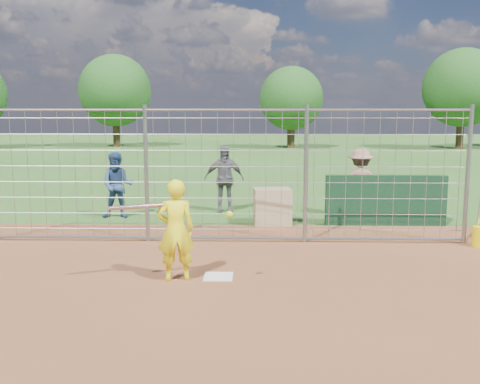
{
  "coord_description": "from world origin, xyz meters",
  "views": [
    {
      "loc": [
        0.53,
        -7.95,
        2.48
      ],
      "look_at": [
        0.3,
        0.8,
        1.15
      ],
      "focal_mm": 40.0,
      "sensor_mm": 36.0,
      "label": 1
    }
  ],
  "objects_px": {
    "batter": "(176,230)",
    "bystander_a": "(117,185)",
    "equipment_bin": "(272,207)",
    "bystander_b": "(224,179)",
    "bystander_c": "(360,183)"
  },
  "relations": [
    {
      "from": "batter",
      "to": "bystander_a",
      "type": "distance_m",
      "value": 5.02
    },
    {
      "from": "equipment_bin",
      "to": "batter",
      "type": "bearing_deg",
      "value": -117.77
    },
    {
      "from": "batter",
      "to": "bystander_a",
      "type": "height_order",
      "value": "bystander_a"
    },
    {
      "from": "batter",
      "to": "bystander_c",
      "type": "bearing_deg",
      "value": -138.9
    },
    {
      "from": "batter",
      "to": "equipment_bin",
      "type": "height_order",
      "value": "batter"
    },
    {
      "from": "batter",
      "to": "bystander_c",
      "type": "relative_size",
      "value": 0.94
    },
    {
      "from": "bystander_a",
      "to": "equipment_bin",
      "type": "bearing_deg",
      "value": -14.68
    },
    {
      "from": "batter",
      "to": "bystander_b",
      "type": "distance_m",
      "value": 5.47
    },
    {
      "from": "bystander_c",
      "to": "equipment_bin",
      "type": "distance_m",
      "value": 2.35
    },
    {
      "from": "bystander_b",
      "to": "bystander_c",
      "type": "height_order",
      "value": "bystander_b"
    },
    {
      "from": "equipment_bin",
      "to": "bystander_b",
      "type": "bearing_deg",
      "value": 120.94
    },
    {
      "from": "batter",
      "to": "equipment_bin",
      "type": "distance_m",
      "value": 4.27
    },
    {
      "from": "bystander_c",
      "to": "equipment_bin",
      "type": "height_order",
      "value": "bystander_c"
    },
    {
      "from": "bystander_b",
      "to": "bystander_c",
      "type": "distance_m",
      "value": 3.28
    },
    {
      "from": "bystander_b",
      "to": "equipment_bin",
      "type": "xyz_separation_m",
      "value": [
        1.14,
        -1.49,
        -0.43
      ]
    }
  ]
}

